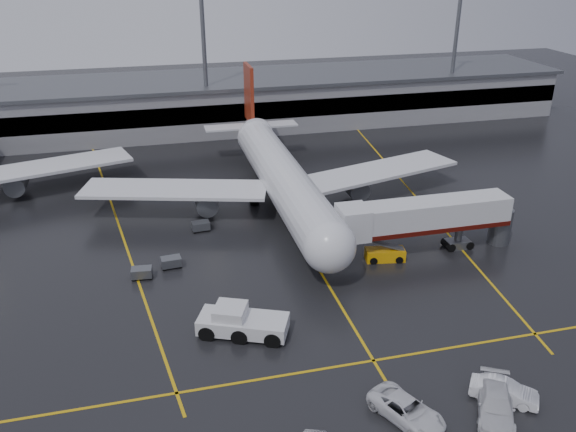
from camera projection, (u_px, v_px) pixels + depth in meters
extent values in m
plane|color=black|center=(301.00, 239.00, 66.94)|extent=(220.00, 220.00, 0.00)
cube|color=gold|center=(301.00, 239.00, 66.93)|extent=(0.25, 90.00, 0.02)
cube|color=gold|center=(373.00, 361.00, 47.54)|extent=(60.00, 0.25, 0.02)
cube|color=gold|center=(117.00, 221.00, 71.33)|extent=(9.99, 69.35, 0.02)
cube|color=gold|center=(411.00, 192.00, 79.73)|extent=(7.57, 69.64, 0.02)
cube|color=gray|center=(231.00, 103.00, 107.59)|extent=(120.00, 18.00, 8.00)
cube|color=black|center=(240.00, 112.00, 99.62)|extent=(120.00, 0.40, 3.00)
cube|color=#595B60|center=(230.00, 79.00, 105.80)|extent=(122.00, 19.00, 0.60)
cylinder|color=#595B60|center=(205.00, 62.00, 97.65)|extent=(0.70, 0.70, 25.00)
cylinder|color=#595B60|center=(455.00, 51.00, 107.61)|extent=(0.70, 0.70, 25.00)
cylinder|color=silver|center=(284.00, 179.00, 72.24)|extent=(5.20, 36.00, 5.20)
sphere|color=silver|center=(329.00, 246.00, 56.37)|extent=(5.20, 5.20, 5.20)
cone|color=silver|center=(251.00, 127.00, 90.51)|extent=(4.94, 8.00, 4.94)
cube|color=maroon|center=(249.00, 94.00, 89.35)|extent=(0.50, 5.50, 8.50)
cube|color=silver|center=(251.00, 126.00, 90.42)|extent=(14.00, 3.00, 0.25)
cube|color=silver|center=(174.00, 189.00, 71.46)|extent=(22.80, 11.83, 0.40)
cube|color=silver|center=(378.00, 171.00, 77.21)|extent=(22.80, 11.83, 0.40)
cylinder|color=#595B60|center=(205.00, 201.00, 71.94)|extent=(2.60, 4.50, 2.60)
cylinder|color=#595B60|center=(354.00, 186.00, 76.14)|extent=(2.60, 4.50, 2.60)
cylinder|color=#595B60|center=(319.00, 261.00, 60.35)|extent=(0.56, 0.56, 2.00)
cylinder|color=#595B60|center=(254.00, 197.00, 75.51)|extent=(0.56, 0.56, 2.00)
cylinder|color=#595B60|center=(303.00, 192.00, 76.93)|extent=(0.56, 0.56, 2.00)
cylinder|color=black|center=(319.00, 266.00, 60.58)|extent=(0.40, 1.10, 1.10)
cylinder|color=black|center=(254.00, 200.00, 75.70)|extent=(1.00, 1.40, 1.40)
cylinder|color=black|center=(303.00, 195.00, 77.11)|extent=(1.00, 1.40, 1.40)
cube|color=silver|center=(44.00, 167.00, 78.50)|extent=(22.80, 11.83, 0.40)
cylinder|color=#595B60|center=(17.00, 182.00, 77.43)|extent=(2.60, 4.50, 2.60)
cube|color=silver|center=(427.00, 214.00, 62.47)|extent=(18.00, 3.20, 3.00)
cube|color=#450B06|center=(426.00, 226.00, 63.01)|extent=(18.00, 3.30, 0.50)
cube|color=silver|center=(353.00, 223.00, 60.65)|extent=(3.00, 3.40, 3.30)
cylinder|color=#595B60|center=(458.00, 235.00, 64.56)|extent=(0.80, 0.80, 3.00)
cube|color=#595B60|center=(457.00, 244.00, 65.00)|extent=(2.60, 1.60, 0.90)
cylinder|color=#595B60|center=(500.00, 226.00, 65.46)|extent=(2.40, 2.40, 4.00)
cylinder|color=black|center=(448.00, 245.00, 64.76)|extent=(0.90, 1.80, 0.90)
cylinder|color=black|center=(466.00, 243.00, 65.24)|extent=(0.90, 1.80, 0.90)
cube|color=silver|center=(243.00, 324.00, 50.47)|extent=(8.09, 5.76, 1.29)
cube|color=silver|center=(230.00, 312.00, 50.18)|extent=(3.39, 3.39, 1.07)
cube|color=black|center=(230.00, 312.00, 50.18)|extent=(3.05, 3.05, 0.97)
cylinder|color=black|center=(211.00, 324.00, 51.04)|extent=(2.57, 3.51, 1.40)
cylinder|color=black|center=(243.00, 328.00, 50.62)|extent=(2.57, 3.51, 1.40)
cylinder|color=black|center=(276.00, 331.00, 50.21)|extent=(2.57, 3.51, 1.40)
cube|color=#ECA009|center=(385.00, 254.00, 62.41)|extent=(4.27, 2.34, 1.24)
cube|color=#595B60|center=(386.00, 244.00, 61.92)|extent=(4.02, 1.65, 1.41)
cylinder|color=black|center=(372.00, 257.00, 62.43)|extent=(1.10, 2.02, 0.79)
cylinder|color=black|center=(397.00, 256.00, 62.62)|extent=(1.10, 2.02, 0.79)
imported|color=silver|center=(407.00, 410.00, 41.40)|extent=(4.87, 6.30, 1.59)
imported|color=silver|center=(496.00, 404.00, 41.79)|extent=(5.06, 6.48, 1.75)
imported|color=white|center=(504.00, 391.00, 43.14)|extent=(4.87, 4.17, 1.58)
cube|color=#595B60|center=(171.00, 262.00, 60.96)|extent=(2.11, 1.47, 0.90)
cylinder|color=black|center=(164.00, 269.00, 60.49)|extent=(0.40, 0.20, 0.40)
cylinder|color=black|center=(180.00, 267.00, 60.96)|extent=(0.40, 0.20, 0.40)
cylinder|color=black|center=(163.00, 265.00, 61.34)|extent=(0.40, 0.20, 0.40)
cylinder|color=black|center=(178.00, 262.00, 61.82)|extent=(0.40, 0.20, 0.40)
cube|color=#595B60|center=(142.00, 272.00, 58.98)|extent=(2.12, 1.49, 0.90)
cylinder|color=black|center=(134.00, 280.00, 58.61)|extent=(0.40, 0.20, 0.40)
cylinder|color=black|center=(150.00, 278.00, 58.83)|extent=(0.40, 0.20, 0.40)
cylinder|color=black|center=(134.00, 274.00, 59.51)|extent=(0.40, 0.20, 0.40)
cylinder|color=black|center=(151.00, 273.00, 59.73)|extent=(0.40, 0.20, 0.40)
cube|color=#595B60|center=(201.00, 225.00, 68.73)|extent=(2.10, 1.46, 0.90)
cylinder|color=black|center=(195.00, 232.00, 68.26)|extent=(0.40, 0.20, 0.40)
cylinder|color=black|center=(209.00, 230.00, 68.73)|extent=(0.40, 0.20, 0.40)
cylinder|color=black|center=(193.00, 228.00, 69.12)|extent=(0.40, 0.20, 0.40)
cylinder|color=black|center=(207.00, 226.00, 69.59)|extent=(0.40, 0.20, 0.40)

